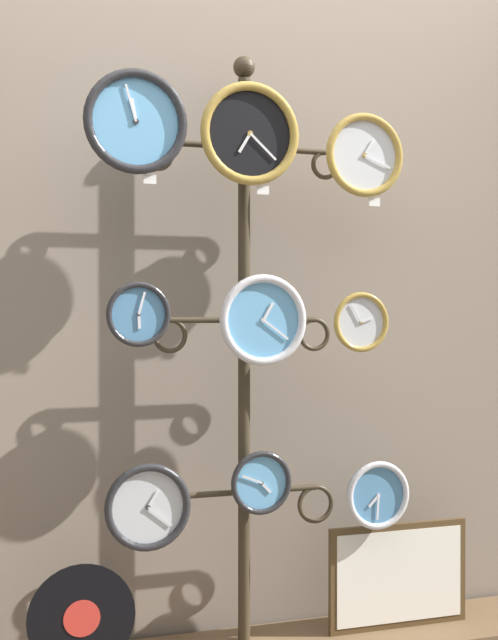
{
  "coord_description": "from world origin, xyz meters",
  "views": [
    {
      "loc": [
        -0.93,
        -2.37,
        1.14
      ],
      "look_at": [
        0.0,
        0.36,
        1.12
      ],
      "focal_mm": 50.0,
      "sensor_mm": 36.0,
      "label": 1
    }
  ],
  "objects_px": {
    "picture_frame": "(399,575)",
    "display_stand": "(244,439)",
    "clock_top_center": "(250,134)",
    "clock_bottom_left": "(148,507)",
    "clock_top_right": "(364,155)",
    "clock_bottom_right": "(377,495)",
    "clock_middle_right": "(360,322)",
    "clock_middle_center": "(263,320)",
    "clock_top_left": "(136,122)",
    "vinyl_record": "(82,618)",
    "clock_middle_left": "(138,314)",
    "clock_bottom_center": "(261,483)"
  },
  "relations": [
    {
      "from": "clock_top_left",
      "to": "clock_top_right",
      "type": "xyz_separation_m",
      "value": [
        0.77,
        0.01,
        -0.06
      ]
    },
    {
      "from": "clock_top_center",
      "to": "clock_middle_left",
      "type": "height_order",
      "value": "clock_top_center"
    },
    {
      "from": "clock_middle_right",
      "to": "clock_bottom_left",
      "type": "distance_m",
      "value": 0.91
    },
    {
      "from": "clock_top_right",
      "to": "vinyl_record",
      "type": "distance_m",
      "value": 1.72
    },
    {
      "from": "clock_middle_right",
      "to": "clock_bottom_left",
      "type": "xyz_separation_m",
      "value": [
        -0.71,
        0.01,
        -0.57
      ]
    },
    {
      "from": "clock_top_left",
      "to": "vinyl_record",
      "type": "relative_size",
      "value": 0.99
    },
    {
      "from": "display_stand",
      "to": "clock_top_right",
      "type": "bearing_deg",
      "value": -12.93
    },
    {
      "from": "clock_bottom_left",
      "to": "vinyl_record",
      "type": "bearing_deg",
      "value": 179.22
    },
    {
      "from": "display_stand",
      "to": "clock_bottom_left",
      "type": "bearing_deg",
      "value": -164.23
    },
    {
      "from": "clock_bottom_right",
      "to": "picture_frame",
      "type": "distance_m",
      "value": 0.32
    },
    {
      "from": "vinyl_record",
      "to": "clock_top_right",
      "type": "bearing_deg",
      "value": 0.29
    },
    {
      "from": "clock_top_center",
      "to": "clock_middle_right",
      "type": "relative_size",
      "value": 1.65
    },
    {
      "from": "display_stand",
      "to": "vinyl_record",
      "type": "height_order",
      "value": "display_stand"
    },
    {
      "from": "clock_middle_right",
      "to": "clock_bottom_center",
      "type": "height_order",
      "value": "clock_middle_right"
    },
    {
      "from": "clock_top_left",
      "to": "clock_top_right",
      "type": "distance_m",
      "value": 0.78
    },
    {
      "from": "clock_middle_right",
      "to": "clock_top_center",
      "type": "bearing_deg",
      "value": -178.74
    },
    {
      "from": "clock_middle_left",
      "to": "clock_bottom_center",
      "type": "relative_size",
      "value": 0.97
    },
    {
      "from": "clock_bottom_right",
      "to": "clock_middle_right",
      "type": "bearing_deg",
      "value": 179.27
    },
    {
      "from": "clock_bottom_left",
      "to": "clock_top_center",
      "type": "bearing_deg",
      "value": -3.45
    },
    {
      "from": "clock_top_right",
      "to": "clock_bottom_right",
      "type": "height_order",
      "value": "clock_top_right"
    },
    {
      "from": "display_stand",
      "to": "picture_frame",
      "type": "height_order",
      "value": "display_stand"
    },
    {
      "from": "clock_middle_center",
      "to": "clock_bottom_center",
      "type": "relative_size",
      "value": 1.42
    },
    {
      "from": "clock_top_right",
      "to": "clock_middle_left",
      "type": "bearing_deg",
      "value": 179.76
    },
    {
      "from": "display_stand",
      "to": "clock_middle_right",
      "type": "xyz_separation_m",
      "value": [
        0.37,
        -0.11,
        0.39
      ]
    },
    {
      "from": "clock_bottom_center",
      "to": "clock_top_center",
      "type": "bearing_deg",
      "value": -140.72
    },
    {
      "from": "clock_top_right",
      "to": "clock_middle_right",
      "type": "relative_size",
      "value": 1.41
    },
    {
      "from": "clock_bottom_right",
      "to": "picture_frame",
      "type": "xyz_separation_m",
      "value": [
        0.11,
        0.05,
        -0.29
      ]
    },
    {
      "from": "clock_top_center",
      "to": "clock_bottom_center",
      "type": "xyz_separation_m",
      "value": [
        0.05,
        0.04,
        -1.11
      ]
    },
    {
      "from": "clock_bottom_right",
      "to": "clock_bottom_center",
      "type": "bearing_deg",
      "value": 174.97
    },
    {
      "from": "clock_top_center",
      "to": "picture_frame",
      "type": "bearing_deg",
      "value": 5.75
    },
    {
      "from": "clock_top_left",
      "to": "clock_middle_left",
      "type": "distance_m",
      "value": 0.59
    },
    {
      "from": "clock_top_center",
      "to": "clock_bottom_left",
      "type": "xyz_separation_m",
      "value": [
        -0.32,
        0.02,
        -1.16
      ]
    },
    {
      "from": "display_stand",
      "to": "clock_top_right",
      "type": "relative_size",
      "value": 7.06
    },
    {
      "from": "clock_top_right",
      "to": "clock_bottom_left",
      "type": "bearing_deg",
      "value": -179.42
    },
    {
      "from": "clock_middle_center",
      "to": "clock_bottom_left",
      "type": "height_order",
      "value": "clock_middle_center"
    },
    {
      "from": "vinyl_record",
      "to": "clock_bottom_right",
      "type": "bearing_deg",
      "value": -0.85
    },
    {
      "from": "clock_middle_right",
      "to": "clock_bottom_right",
      "type": "relative_size",
      "value": 0.87
    },
    {
      "from": "display_stand",
      "to": "clock_top_center",
      "type": "bearing_deg",
      "value": -100.02
    },
    {
      "from": "clock_top_right",
      "to": "clock_bottom_center",
      "type": "bearing_deg",
      "value": 177.44
    },
    {
      "from": "display_stand",
      "to": "clock_top_left",
      "type": "relative_size",
      "value": 6.17
    },
    {
      "from": "clock_middle_center",
      "to": "picture_frame",
      "type": "distance_m",
      "value": 1.02
    },
    {
      "from": "clock_middle_center",
      "to": "picture_frame",
      "type": "bearing_deg",
      "value": 4.38
    },
    {
      "from": "picture_frame",
      "to": "display_stand",
      "type": "bearing_deg",
      "value": 173.6
    },
    {
      "from": "clock_bottom_right",
      "to": "display_stand",
      "type": "bearing_deg",
      "value": 165.85
    },
    {
      "from": "clock_middle_right",
      "to": "clock_bottom_center",
      "type": "relative_size",
      "value": 0.96
    },
    {
      "from": "clock_top_center",
      "to": "clock_bottom_left",
      "type": "bearing_deg",
      "value": 176.55
    },
    {
      "from": "clock_bottom_center",
      "to": "clock_bottom_left",
      "type": "bearing_deg",
      "value": -176.43
    },
    {
      "from": "clock_bottom_left",
      "to": "vinyl_record",
      "type": "height_order",
      "value": "clock_bottom_left"
    },
    {
      "from": "clock_bottom_center",
      "to": "picture_frame",
      "type": "relative_size",
      "value": 0.4
    },
    {
      "from": "clock_top_center",
      "to": "clock_middle_right",
      "type": "bearing_deg",
      "value": 1.26
    }
  ]
}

